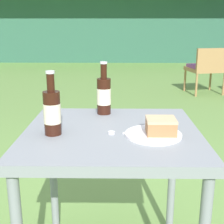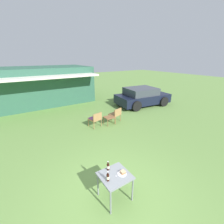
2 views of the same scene
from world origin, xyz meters
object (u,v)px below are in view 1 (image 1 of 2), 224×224
object	(u,v)px
patio_table	(112,150)
cola_bottle_far	(52,111)
wicker_chair_cushioned	(207,67)
cola_bottle_near	(104,95)
cake_on_plate	(158,129)

from	to	relation	value
patio_table	cola_bottle_far	distance (m)	0.30
wicker_chair_cushioned	cola_bottle_far	xyz separation A→B (m)	(-1.76, -4.07, 0.36)
patio_table	wicker_chair_cushioned	bearing A→B (deg)	69.20
patio_table	cola_bottle_near	size ratio (longest dim) A/B	2.87
wicker_chair_cushioned	patio_table	world-z (taller)	wicker_chair_cushioned
patio_table	cola_bottle_near	distance (m)	0.31
wicker_chair_cushioned	cake_on_plate	distance (m)	4.31
cola_bottle_near	cola_bottle_far	distance (m)	0.35
wicker_chair_cushioned	cola_bottle_far	distance (m)	4.45
cola_bottle_near	cake_on_plate	bearing A→B (deg)	-54.46
cake_on_plate	cola_bottle_near	xyz separation A→B (m)	(-0.22, 0.31, 0.07)
wicker_chair_cushioned	patio_table	size ratio (longest dim) A/B	1.07
patio_table	cake_on_plate	world-z (taller)	cake_on_plate
patio_table	cola_bottle_far	xyz separation A→B (m)	(-0.23, -0.05, 0.18)
wicker_chair_cushioned	cola_bottle_near	size ratio (longest dim) A/B	3.07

